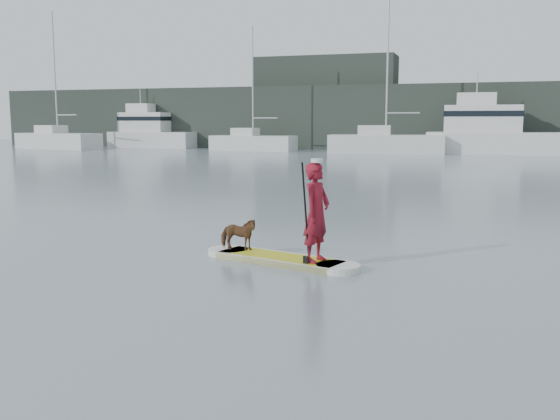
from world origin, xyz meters
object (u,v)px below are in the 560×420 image
(paddler, at_px, (317,212))
(motor_yacht_b, at_px, (149,131))
(motor_yacht_a, at_px, (490,132))
(dog, at_px, (238,234))
(sailboat_c, at_px, (252,142))
(sailboat_a, at_px, (58,140))
(sailboat_d, at_px, (385,142))
(paddleboard, at_px, (280,259))

(paddler, height_order, motor_yacht_b, motor_yacht_b)
(motor_yacht_a, bearing_deg, dog, -97.53)
(sailboat_c, bearing_deg, sailboat_a, -171.90)
(sailboat_a, xyz_separation_m, motor_yacht_b, (7.09, 5.26, 0.74))
(paddler, relative_size, motor_yacht_b, 0.20)
(motor_yacht_b, bearing_deg, paddler, -56.33)
(sailboat_d, distance_m, motor_yacht_a, 8.49)
(sailboat_a, relative_size, motor_yacht_b, 1.45)
(paddler, xyz_separation_m, sailboat_d, (-4.92, 41.01, -0.03))
(paddler, relative_size, sailboat_a, 0.14)
(paddleboard, relative_size, dog, 4.23)
(sailboat_a, bearing_deg, sailboat_c, 15.96)
(dog, bearing_deg, motor_yacht_a, -11.76)
(sailboat_a, bearing_deg, dog, -38.60)
(sailboat_a, bearing_deg, motor_yacht_a, 14.02)
(sailboat_a, distance_m, sailboat_c, 19.57)
(sailboat_a, xyz_separation_m, motor_yacht_a, (39.83, 2.58, 0.93))
(paddler, height_order, dog, paddler)
(paddleboard, height_order, motor_yacht_b, motor_yacht_b)
(sailboat_d, height_order, motor_yacht_b, sailboat_d)
(sailboat_c, xyz_separation_m, sailboat_d, (12.15, -1.36, 0.17))
(sailboat_a, relative_size, sailboat_d, 0.94)
(paddler, distance_m, sailboat_a, 54.51)
(motor_yacht_a, bearing_deg, paddler, -95.18)
(paddleboard, relative_size, sailboat_c, 0.29)
(motor_yacht_b, bearing_deg, dog, -57.60)
(sailboat_d, xyz_separation_m, motor_yacht_b, (-24.53, 4.69, 0.66))
(sailboat_c, bearing_deg, dog, -67.40)
(paddler, height_order, motor_yacht_a, motor_yacht_a)
(paddler, xyz_separation_m, motor_yacht_a, (3.29, 43.02, 0.82))
(dog, bearing_deg, sailboat_a, 36.03)
(dog, xyz_separation_m, sailboat_d, (-3.20, 40.52, 0.54))
(dog, height_order, motor_yacht_a, motor_yacht_a)
(paddleboard, distance_m, motor_yacht_a, 43.03)
(sailboat_c, height_order, motor_yacht_a, sailboat_c)
(sailboat_d, xyz_separation_m, motor_yacht_a, (8.21, 2.01, 0.85))
(dog, distance_m, sailboat_c, 44.60)
(sailboat_c, height_order, sailboat_d, sailboat_d)
(paddleboard, relative_size, motor_yacht_a, 0.29)
(paddleboard, distance_m, dog, 1.07)
(sailboat_c, relative_size, motor_yacht_a, 1.01)
(sailboat_a, xyz_separation_m, sailboat_d, (31.63, 0.57, 0.08))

